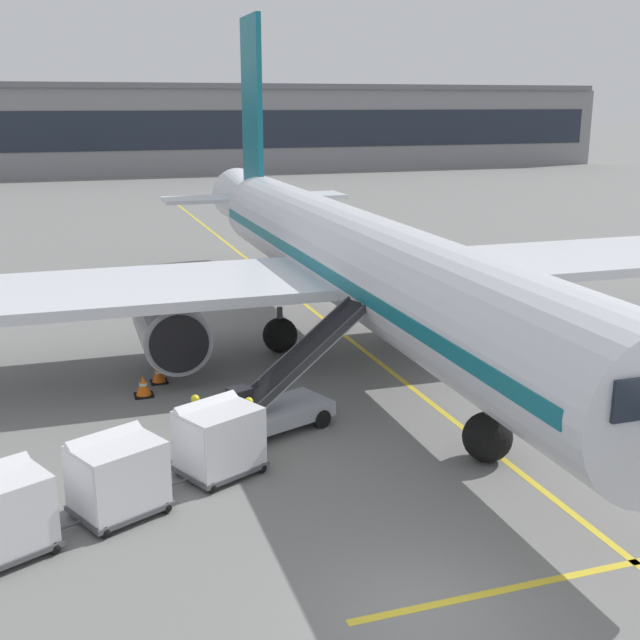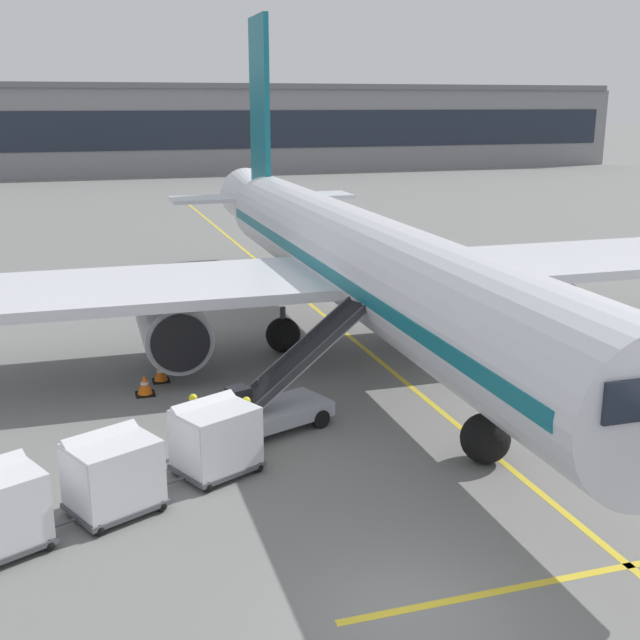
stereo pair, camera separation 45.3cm
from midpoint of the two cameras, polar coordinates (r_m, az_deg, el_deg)
name	(u,v)px [view 2 (the right image)]	position (r m, az deg, el deg)	size (l,w,h in m)	color
ground_plane	(412,614)	(16.01, 7.47, -20.17)	(600.00, 600.00, 0.00)	slate
parked_airplane	(359,262)	(29.82, 3.22, 4.16)	(31.30, 40.87, 13.73)	silver
belt_loader	(279,398)	(23.36, -2.42, -5.60)	(5.20, 3.00, 3.45)	#A3A8B2
baggage_cart_lead	(215,437)	(20.73, -6.92, -8.29)	(2.80, 2.31, 1.91)	#515156
baggage_cart_second	(112,473)	(19.28, -14.01, -10.55)	(2.80, 2.31, 1.91)	#515156
ground_crew_by_loader	(194,420)	(21.83, -8.42, -7.10)	(0.46, 0.43, 1.74)	#514C42
ground_crew_by_carts	(247,423)	(21.47, -4.65, -7.38)	(0.46, 0.43, 1.74)	black
safety_cone_engine_keepout	(161,373)	(27.82, -10.89, -3.72)	(0.57, 0.57, 0.66)	black
safety_cone_wingtip	(145,385)	(26.67, -11.97, -4.57)	(0.62, 0.62, 0.70)	black
apron_guidance_line_lead_in	(374,356)	(30.16, 4.30, -2.60)	(0.20, 110.00, 0.01)	yellow
apron_guidance_line_stop_bar	(613,569)	(18.24, 20.92, -16.30)	(12.00, 0.20, 0.01)	yellow
terminal_building	(173,128)	(114.48, -10.36, 13.34)	(129.22, 15.15, 11.68)	gray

